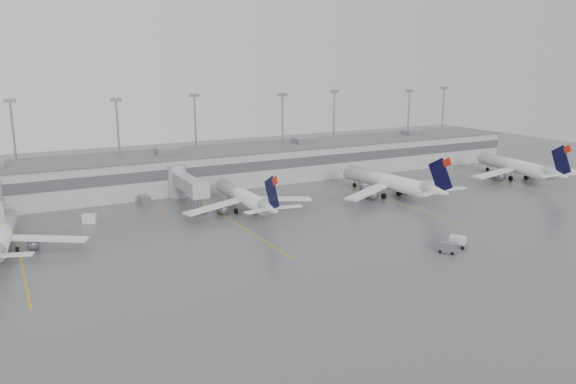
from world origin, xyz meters
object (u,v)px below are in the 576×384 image
jet_mid_right (390,182)px  jet_far_right (518,166)px  baggage_tug (457,243)px  jet_far_left (2,236)px  jet_mid_left (245,197)px

jet_mid_right → jet_far_right: jet_far_right is taller
baggage_tug → jet_far_left: bearing=121.5°
jet_mid_right → baggage_tug: (-11.73, -31.57, -2.61)m
jet_far_left → jet_mid_right: 73.87m
jet_mid_right → baggage_tug: 33.78m
jet_far_right → jet_mid_right: bearing=-170.0°
jet_mid_left → baggage_tug: (20.44, -34.96, -2.24)m
jet_mid_right → baggage_tug: bearing=-116.7°
jet_far_left → baggage_tug: (62.12, -30.07, -2.07)m
jet_far_left → baggage_tug: jet_far_left is taller
jet_mid_right → jet_far_right: (38.48, -0.59, 0.03)m
jet_far_left → jet_far_right: size_ratio=0.83×
jet_far_left → jet_mid_right: (73.85, 1.50, 0.54)m
jet_mid_right → jet_far_left: bearing=174.8°
jet_mid_left → jet_far_right: bearing=-2.8°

